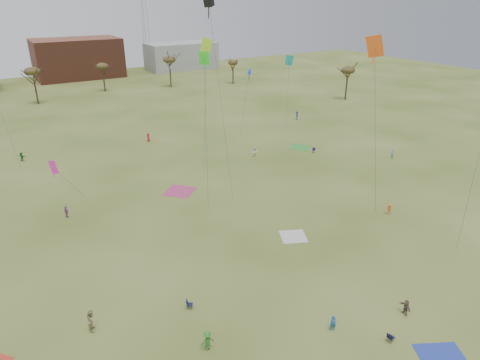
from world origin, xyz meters
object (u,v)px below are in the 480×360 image
flyer_near_center (207,341)px  flyer_near_right (333,323)px  radio_tower (144,12)px  camp_chair_right (314,151)px  camp_chair_left (190,306)px  camp_chair_center (390,339)px

flyer_near_center → flyer_near_right: size_ratio=1.16×
flyer_near_center → radio_tower: radio_tower is taller
camp_chair_right → radio_tower: 101.21m
flyer_near_center → camp_chair_right: (35.51, 29.28, -0.58)m
flyer_near_center → flyer_near_right: 10.17m
camp_chair_left → camp_chair_center: (11.81, -11.63, 0.00)m
flyer_near_center → camp_chair_center: (12.59, -6.74, -0.58)m
camp_chair_left → radio_tower: 131.74m
flyer_near_right → camp_chair_right: bearing=78.4°
flyer_near_right → camp_chair_center: flyer_near_right is taller
flyer_near_center → camp_chair_left: bearing=-92.5°
camp_chair_right → radio_tower: radio_tower is taller
camp_chair_left → flyer_near_center: bearing=-158.6°
flyer_near_center → radio_tower: (42.32, 128.47, 18.37)m
camp_chair_center → camp_chair_right: 42.69m
camp_chair_center → camp_chair_right: same height
camp_chair_center → radio_tower: radio_tower is taller
flyer_near_center → camp_chair_left: 4.98m
flyer_near_center → camp_chair_left: size_ratio=1.94×
camp_chair_right → flyer_near_right: bearing=-89.4°
camp_chair_left → camp_chair_center: size_ratio=1.00×
camp_chair_left → radio_tower: size_ratio=0.02×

